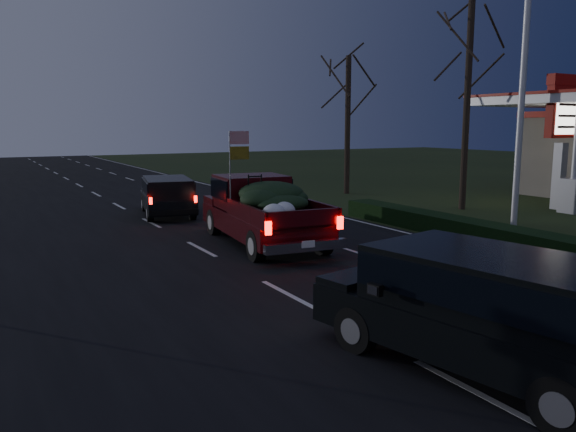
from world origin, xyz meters
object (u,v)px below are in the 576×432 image
lead_suv (167,193)px  light_pole (524,60)px  gas_price_pylon (564,119)px  pickup_truck (263,207)px  rear_suv (492,301)px

lead_suv → light_pole: bearing=-36.6°
gas_price_pylon → lead_suv: (-14.94, 6.39, -2.85)m
pickup_truck → rear_suv: size_ratio=1.14×
gas_price_pylon → light_pole: bearing=-155.3°
gas_price_pylon → rear_suv: gas_price_pylon is taller
lead_suv → gas_price_pylon: bearing=-11.7°
gas_price_pylon → pickup_truck: gas_price_pylon is taller
gas_price_pylon → rear_suv: bearing=-147.8°
gas_price_pylon → pickup_truck: (-14.08, -0.11, -2.65)m
light_pole → pickup_truck: light_pole is taller
light_pole → lead_suv: bearing=132.0°
pickup_truck → rear_suv: pickup_truck is taller
light_pole → pickup_truck: bearing=159.2°
light_pole → gas_price_pylon: bearing=24.7°
gas_price_pylon → pickup_truck: size_ratio=0.94×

